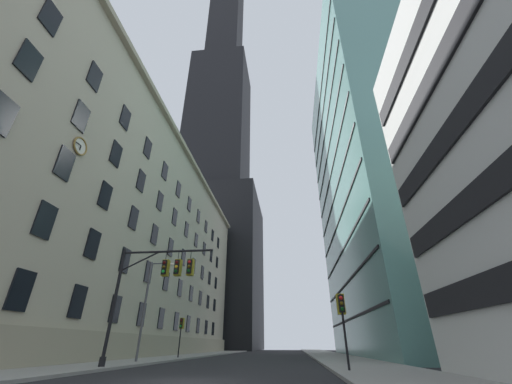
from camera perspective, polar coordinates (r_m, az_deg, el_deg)
ground_plane at (r=13.52m, az=-13.48°, el=-32.13°), size 102.00×160.00×0.10m
sidewalk_right at (r=13.58m, az=29.20°, el=-29.28°), size 5.00×160.00×0.15m
station_building at (r=46.53m, az=-23.43°, el=-8.75°), size 15.89×63.32×28.50m
dark_skyscraper at (r=108.42m, az=-7.49°, el=6.77°), size 29.93×29.93×203.76m
glass_office_midrise at (r=47.91m, az=23.31°, el=2.89°), size 15.47×34.57×46.94m
traffic_signal_mast at (r=20.81m, az=-17.95°, el=-15.24°), size 6.26×0.63×6.87m
traffic_light_near_right at (r=17.79m, az=16.01°, el=-20.52°), size 0.40×0.63×3.60m
traffic_light_far_left at (r=34.85m, az=-14.04°, el=-23.49°), size 0.40×0.63×3.64m
street_lamppost at (r=27.32m, az=-19.68°, el=-18.68°), size 2.16×0.32×7.49m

